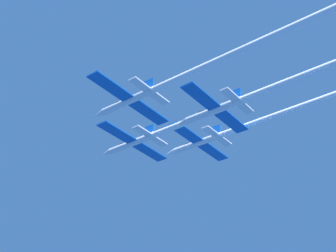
% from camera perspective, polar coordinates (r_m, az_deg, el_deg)
% --- Properties ---
extents(jet_lead, '(20.33, 64.39, 3.37)m').
position_cam_1_polar(jet_lead, '(94.70, 4.03, 1.18)').
color(jet_lead, silver).
extents(jet_left_wing, '(20.33, 71.77, 3.37)m').
position_cam_1_polar(jet_left_wing, '(79.90, 7.04, 8.23)').
color(jet_left_wing, silver).
extents(jet_right_wing, '(20.33, 75.76, 3.37)m').
position_cam_1_polar(jet_right_wing, '(98.00, 14.96, 2.03)').
color(jet_right_wing, silver).
extents(jet_slot, '(20.33, 68.33, 3.37)m').
position_cam_1_polar(jet_slot, '(85.86, 16.92, 6.22)').
color(jet_slot, silver).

